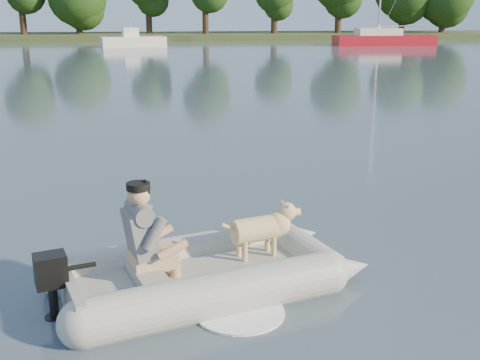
{
  "coord_description": "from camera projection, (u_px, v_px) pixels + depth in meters",
  "views": [
    {
      "loc": [
        -0.5,
        -7.17,
        3.27
      ],
      "look_at": [
        0.54,
        1.57,
        0.75
      ],
      "focal_mm": 45.0,
      "sensor_mm": 36.0,
      "label": 1
    }
  ],
  "objects": [
    {
      "name": "man",
      "position": [
        142.0,
        230.0,
        6.84
      ],
      "size": [
        0.95,
        0.88,
        1.16
      ],
      "primitive_type": null,
      "rotation": [
        0.0,
        0.0,
        0.31
      ],
      "color": "slate",
      "rests_on": "dinghy"
    },
    {
      "name": "dog",
      "position": [
        256.0,
        233.0,
        7.51
      ],
      "size": [
        1.07,
        0.65,
        0.67
      ],
      "primitive_type": null,
      "rotation": [
        0.0,
        0.0,
        0.31
      ],
      "color": "tan",
      "rests_on": "dinghy"
    },
    {
      "name": "shore_bank",
      "position": [
        172.0,
        37.0,
        66.92
      ],
      "size": [
        160.0,
        12.0,
        0.7
      ],
      "primitive_type": "cube",
      "color": "#47512D",
      "rests_on": "water"
    },
    {
      "name": "sailboat",
      "position": [
        383.0,
        39.0,
        55.05
      ],
      "size": [
        9.11,
        2.88,
        12.47
      ],
      "rotation": [
        0.0,
        0.0,
        -0.02
      ],
      "color": "#AA131E",
      "rests_on": "water"
    },
    {
      "name": "motorboat",
      "position": [
        133.0,
        34.0,
        52.43
      ],
      "size": [
        6.1,
        3.46,
        2.43
      ],
      "primitive_type": null,
      "rotation": [
        0.0,
        0.0,
        0.23
      ],
      "color": "white",
      "rests_on": "water"
    },
    {
      "name": "water",
      "position": [
        213.0,
        270.0,
        7.8
      ],
      "size": [
        160.0,
        160.0,
        0.0
      ],
      "primitive_type": "plane",
      "color": "slate",
      "rests_on": "ground"
    },
    {
      "name": "outboard_motor",
      "position": [
        52.0,
        289.0,
        6.52
      ],
      "size": [
        0.52,
        0.44,
        0.85
      ],
      "primitive_type": null,
      "rotation": [
        0.0,
        0.0,
        0.31
      ],
      "color": "black",
      "rests_on": "dinghy"
    },
    {
      "name": "dinghy",
      "position": [
        206.0,
        237.0,
        7.15
      ],
      "size": [
        6.14,
        5.37,
        1.49
      ],
      "primitive_type": null,
      "rotation": [
        0.0,
        0.0,
        0.31
      ],
      "color": "#A4A49F",
      "rests_on": "water"
    }
  ]
}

